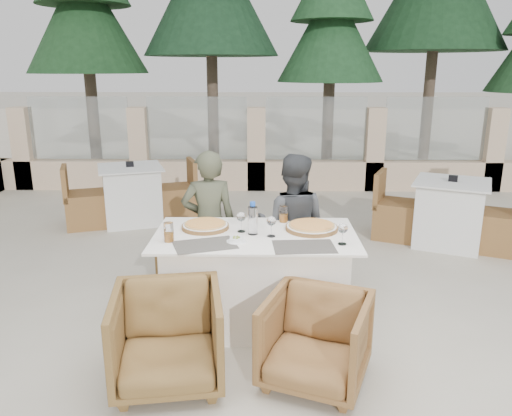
{
  "coord_description": "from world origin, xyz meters",
  "views": [
    {
      "loc": [
        0.13,
        -3.65,
        2.04
      ],
      "look_at": [
        0.06,
        0.39,
        0.9
      ],
      "focal_mm": 35.0,
      "sensor_mm": 36.0,
      "label": 1
    }
  ],
  "objects_px": {
    "olive_dish": "(236,239)",
    "armchair_far_right": "(304,263)",
    "pizza_right": "(312,227)",
    "armchair_near_right": "(316,340)",
    "water_bottle": "(253,218)",
    "bg_table_b": "(449,213)",
    "armchair_near_left": "(168,338)",
    "dining_table": "(255,279)",
    "armchair_far_left": "(207,262)",
    "diner_left": "(209,224)",
    "pizza_left": "(205,225)",
    "beer_glass_right": "(284,214)",
    "wine_glass_near": "(271,225)",
    "wine_glass_corner": "(343,233)",
    "diner_right": "(292,226)",
    "bg_table_a": "(132,195)",
    "wine_glass_centre": "(241,221)",
    "beer_glass_left": "(169,232)"
  },
  "relations": [
    {
      "from": "armchair_near_left",
      "to": "wine_glass_near",
      "type": "bearing_deg",
      "value": 39.51
    },
    {
      "from": "pizza_left",
      "to": "diner_right",
      "type": "height_order",
      "value": "diner_right"
    },
    {
      "from": "dining_table",
      "to": "bg_table_a",
      "type": "height_order",
      "value": "same"
    },
    {
      "from": "pizza_right",
      "to": "bg_table_b",
      "type": "distance_m",
      "value": 2.59
    },
    {
      "from": "armchair_far_right",
      "to": "diner_left",
      "type": "xyz_separation_m",
      "value": [
        -0.87,
        -0.01,
        0.38
      ]
    },
    {
      "from": "water_bottle",
      "to": "bg_table_b",
      "type": "relative_size",
      "value": 0.16
    },
    {
      "from": "diner_left",
      "to": "pizza_right",
      "type": "bearing_deg",
      "value": 144.16
    },
    {
      "from": "pizza_left",
      "to": "wine_glass_centre",
      "type": "xyz_separation_m",
      "value": [
        0.3,
        -0.08,
        0.07
      ]
    },
    {
      "from": "bg_table_a",
      "to": "pizza_right",
      "type": "bearing_deg",
      "value": -69.48
    },
    {
      "from": "armchair_near_right",
      "to": "bg_table_b",
      "type": "relative_size",
      "value": 0.41
    },
    {
      "from": "armchair_near_left",
      "to": "dining_table",
      "type": "bearing_deg",
      "value": 47.02
    },
    {
      "from": "diner_left",
      "to": "bg_table_a",
      "type": "bearing_deg",
      "value": -68.69
    },
    {
      "from": "olive_dish",
      "to": "armchair_far_right",
      "type": "bearing_deg",
      "value": 52.63
    },
    {
      "from": "pizza_right",
      "to": "wine_glass_centre",
      "type": "relative_size",
      "value": 2.31
    },
    {
      "from": "beer_glass_right",
      "to": "pizza_left",
      "type": "bearing_deg",
      "value": -163.81
    },
    {
      "from": "beer_glass_right",
      "to": "armchair_near_right",
      "type": "height_order",
      "value": "beer_glass_right"
    },
    {
      "from": "pizza_left",
      "to": "pizza_right",
      "type": "distance_m",
      "value": 0.87
    },
    {
      "from": "pizza_right",
      "to": "water_bottle",
      "type": "distance_m",
      "value": 0.5
    },
    {
      "from": "bg_table_b",
      "to": "armchair_near_right",
      "type": "bearing_deg",
      "value": -100.23
    },
    {
      "from": "wine_glass_near",
      "to": "olive_dish",
      "type": "relative_size",
      "value": 1.67
    },
    {
      "from": "dining_table",
      "to": "bg_table_a",
      "type": "xyz_separation_m",
      "value": [
        -1.72,
        2.76,
        0.0
      ]
    },
    {
      "from": "beer_glass_right",
      "to": "bg_table_a",
      "type": "xyz_separation_m",
      "value": [
        -1.95,
        2.43,
        -0.46
      ]
    },
    {
      "from": "pizza_left",
      "to": "beer_glass_right",
      "type": "relative_size",
      "value": 2.71
    },
    {
      "from": "pizza_left",
      "to": "armchair_far_left",
      "type": "distance_m",
      "value": 0.62
    },
    {
      "from": "beer_glass_right",
      "to": "diner_left",
      "type": "xyz_separation_m",
      "value": [
        -0.66,
        0.23,
        -0.17
      ]
    },
    {
      "from": "wine_glass_near",
      "to": "wine_glass_corner",
      "type": "height_order",
      "value": "same"
    },
    {
      "from": "pizza_right",
      "to": "armchair_near_right",
      "type": "distance_m",
      "value": 1.04
    },
    {
      "from": "pizza_right",
      "to": "armchair_near_right",
      "type": "relative_size",
      "value": 0.63
    },
    {
      "from": "dining_table",
      "to": "diner_left",
      "type": "distance_m",
      "value": 0.77
    },
    {
      "from": "diner_right",
      "to": "armchair_near_left",
      "type": "bearing_deg",
      "value": 67.66
    },
    {
      "from": "armchair_far_left",
      "to": "diner_left",
      "type": "height_order",
      "value": "diner_left"
    },
    {
      "from": "dining_table",
      "to": "wine_glass_corner",
      "type": "bearing_deg",
      "value": -19.17
    },
    {
      "from": "wine_glass_corner",
      "to": "beer_glass_right",
      "type": "height_order",
      "value": "wine_glass_corner"
    },
    {
      "from": "wine_glass_centre",
      "to": "pizza_right",
      "type": "bearing_deg",
      "value": 5.95
    },
    {
      "from": "pizza_left",
      "to": "bg_table_b",
      "type": "relative_size",
      "value": 0.24
    },
    {
      "from": "pizza_right",
      "to": "armchair_far_left",
      "type": "distance_m",
      "value": 1.1
    },
    {
      "from": "pizza_right",
      "to": "olive_dish",
      "type": "xyz_separation_m",
      "value": [
        -0.6,
        -0.3,
        -0.01
      ]
    },
    {
      "from": "pizza_left",
      "to": "water_bottle",
      "type": "xyz_separation_m",
      "value": [
        0.39,
        -0.14,
        0.11
      ]
    },
    {
      "from": "armchair_far_left",
      "to": "bg_table_a",
      "type": "relative_size",
      "value": 0.42
    },
    {
      "from": "dining_table",
      "to": "water_bottle",
      "type": "relative_size",
      "value": 6.05
    },
    {
      "from": "diner_left",
      "to": "wine_glass_corner",
      "type": "bearing_deg",
      "value": 134.79
    },
    {
      "from": "armchair_near_left",
      "to": "armchair_near_right",
      "type": "distance_m",
      "value": 0.98
    },
    {
      "from": "wine_glass_centre",
      "to": "wine_glass_near",
      "type": "xyz_separation_m",
      "value": [
        0.24,
        -0.11,
        0.0
      ]
    },
    {
      "from": "wine_glass_centre",
      "to": "bg_table_a",
      "type": "height_order",
      "value": "wine_glass_centre"
    },
    {
      "from": "wine_glass_near",
      "to": "beer_glass_left",
      "type": "height_order",
      "value": "wine_glass_near"
    },
    {
      "from": "pizza_right",
      "to": "beer_glass_right",
      "type": "bearing_deg",
      "value": 136.21
    },
    {
      "from": "wine_glass_corner",
      "to": "beer_glass_right",
      "type": "relative_size",
      "value": 1.29
    },
    {
      "from": "pizza_left",
      "to": "water_bottle",
      "type": "height_order",
      "value": "water_bottle"
    },
    {
      "from": "diner_right",
      "to": "bg_table_a",
      "type": "height_order",
      "value": "diner_right"
    },
    {
      "from": "wine_glass_near",
      "to": "bg_table_b",
      "type": "xyz_separation_m",
      "value": [
        2.13,
        1.99,
        -0.48
      ]
    }
  ]
}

